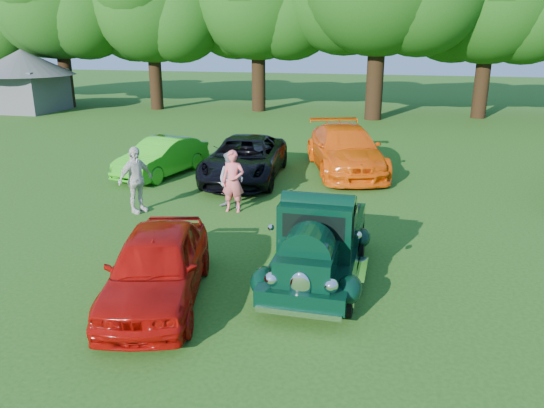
% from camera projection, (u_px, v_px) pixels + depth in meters
% --- Properties ---
extents(ground, '(120.00, 120.00, 0.00)m').
position_uv_depth(ground, '(297.00, 294.00, 10.24)').
color(ground, '#1F4F12').
rests_on(ground, ground).
extents(hero_pickup, '(2.02, 4.34, 1.70)m').
position_uv_depth(hero_pickup, '(318.00, 243.00, 10.76)').
color(hero_pickup, black).
rests_on(hero_pickup, ground).
extents(red_convertible, '(2.58, 4.35, 1.39)m').
position_uv_depth(red_convertible, '(157.00, 266.00, 9.80)').
color(red_convertible, '#9E0B06').
rests_on(red_convertible, ground).
extents(back_car_lime, '(2.22, 4.17, 1.31)m').
position_uv_depth(back_car_lime, '(162.00, 157.00, 18.68)').
color(back_car_lime, '#29A616').
rests_on(back_car_lime, ground).
extents(back_car_black, '(2.85, 5.39, 1.45)m').
position_uv_depth(back_car_black, '(245.00, 159.00, 18.12)').
color(back_car_black, black).
rests_on(back_car_black, ground).
extents(back_car_orange, '(3.84, 6.01, 1.62)m').
position_uv_depth(back_car_orange, '(345.00, 150.00, 19.14)').
color(back_car_orange, '#F45908').
rests_on(back_car_orange, ground).
extents(spectator_pink, '(0.66, 0.45, 1.75)m').
position_uv_depth(spectator_pink, '(233.00, 181.00, 14.76)').
color(spectator_pink, '#E45E60').
rests_on(spectator_pink, ground).
extents(spectator_grey, '(0.93, 0.80, 1.65)m').
position_uv_depth(spectator_grey, '(231.00, 181.00, 15.02)').
color(spectator_grey, gray).
rests_on(spectator_grey, ground).
extents(spectator_white, '(0.88, 1.19, 1.87)m').
position_uv_depth(spectator_white, '(136.00, 180.00, 14.68)').
color(spectator_white, beige).
rests_on(spectator_white, ground).
extents(gazebo, '(6.40, 6.40, 3.90)m').
position_uv_depth(gazebo, '(24.00, 73.00, 33.90)').
color(gazebo, '#4F4F53').
rests_on(gazebo, ground).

